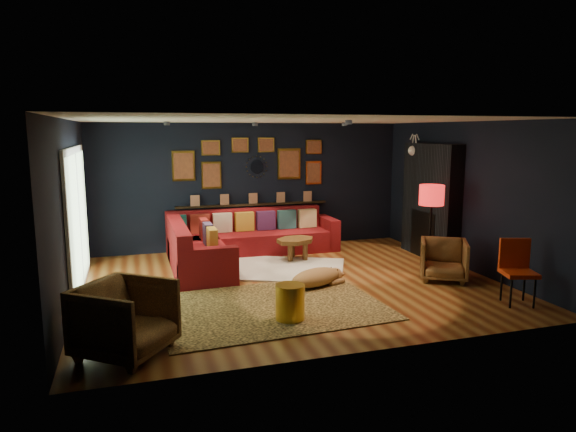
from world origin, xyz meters
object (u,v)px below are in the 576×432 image
object	(u,v)px
pouf	(208,265)
floor_lamp	(431,199)
coffee_table	(295,242)
orange_chair	(517,266)
armchair_right	(444,258)
armchair_left	(125,316)
gold_stool	(290,302)
dog	(316,274)
sectional	(233,243)

from	to	relation	value
pouf	floor_lamp	xyz separation A→B (m)	(3.73, -0.83, 1.07)
coffee_table	orange_chair	bearing A→B (deg)	-55.21
pouf	orange_chair	world-z (taller)	orange_chair
armchair_right	armchair_left	bearing A→B (deg)	-133.24
gold_stool	dog	world-z (taller)	gold_stool
coffee_table	pouf	bearing A→B (deg)	-160.68
armchair_left	pouf	bearing A→B (deg)	12.54
pouf	orange_chair	xyz separation A→B (m)	(4.00, -2.64, 0.34)
coffee_table	armchair_right	xyz separation A→B (m)	(1.93, -1.96, 0.03)
armchair_left	floor_lamp	world-z (taller)	floor_lamp
sectional	floor_lamp	distance (m)	3.75
sectional	coffee_table	xyz separation A→B (m)	(1.13, -0.42, 0.02)
gold_stool	orange_chair	size ratio (longest dim) A/B	0.52
sectional	armchair_right	distance (m)	3.88
armchair_right	orange_chair	xyz separation A→B (m)	(0.32, -1.29, 0.17)
sectional	armchair_right	bearing A→B (deg)	-37.77
orange_chair	floor_lamp	xyz separation A→B (m)	(-0.27, 1.81, 0.74)
coffee_table	orange_chair	distance (m)	3.96
pouf	armchair_left	size ratio (longest dim) A/B	0.59
armchair_right	orange_chair	size ratio (longest dim) A/B	0.81
sectional	orange_chair	size ratio (longest dim) A/B	3.71
armchair_right	gold_stool	world-z (taller)	armchair_right
pouf	orange_chair	bearing A→B (deg)	-33.37
orange_chair	armchair_right	bearing A→B (deg)	121.59
pouf	floor_lamp	size ratio (longest dim) A/B	0.35
pouf	floor_lamp	world-z (taller)	floor_lamp
pouf	gold_stool	distance (m)	2.46
armchair_right	floor_lamp	world-z (taller)	floor_lamp
armchair_right	dog	distance (m)	2.17
armchair_right	orange_chair	distance (m)	1.34
sectional	dog	xyz separation A→B (m)	(0.91, -2.14, -0.11)
sectional	pouf	size ratio (longest dim) A/B	6.41
armchair_left	armchair_right	size ratio (longest dim) A/B	1.21
armchair_left	gold_stool	xyz separation A→B (m)	(2.03, 0.48, -0.21)
orange_chair	dog	size ratio (longest dim) A/B	0.73
gold_stool	floor_lamp	xyz separation A→B (m)	(3.02, 1.52, 1.04)
pouf	armchair_right	world-z (taller)	armchair_right
orange_chair	coffee_table	bearing A→B (deg)	142.30
floor_lamp	armchair_left	bearing A→B (deg)	-158.39
armchair_left	floor_lamp	size ratio (longest dim) A/B	0.59
armchair_left	gold_stool	size ratio (longest dim) A/B	1.89
gold_stool	armchair_left	bearing A→B (deg)	-166.76
sectional	armchair_left	xyz separation A→B (m)	(-1.94, -3.86, 0.13)
gold_stool	dog	xyz separation A→B (m)	(0.82, 1.24, -0.02)
armchair_left	armchair_right	bearing A→B (deg)	-35.95
armchair_right	dog	bearing A→B (deg)	-155.95
pouf	armchair_right	bearing A→B (deg)	-20.10
armchair_left	orange_chair	xyz separation A→B (m)	(5.32, 0.19, 0.09)
pouf	floor_lamp	distance (m)	3.97
armchair_right	dog	xyz separation A→B (m)	(-2.15, 0.23, -0.16)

